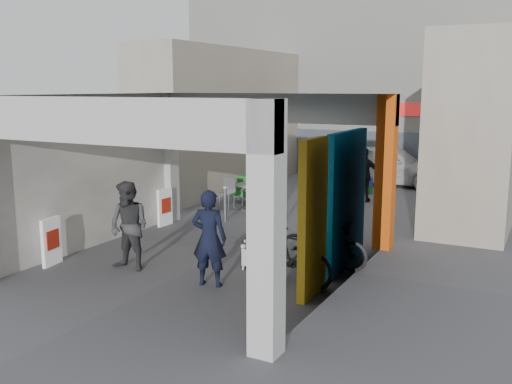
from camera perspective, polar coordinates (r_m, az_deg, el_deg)
The scene contains 21 objects.
ground at distance 12.85m, azimuth -2.98°, elevation -6.05°, with size 90.00×90.00×0.00m, color #4F4F53.
arcade_canopy at distance 11.42m, azimuth -2.85°, elevation 3.67°, with size 6.40×6.45×6.40m.
far_building at distance 25.39m, azimuth 13.50°, elevation 10.93°, with size 18.00×4.08×8.00m.
plaza_bldg_left at distance 21.10m, azimuth -3.22°, elevation 7.30°, with size 2.00×9.00×5.00m, color #ABA08E.
plaza_bldg_right at distance 18.22m, azimuth 22.04°, elevation 6.07°, with size 2.00×9.00×5.00m, color #ABA08E.
bollard_left at distance 15.65m, azimuth -3.09°, elevation -1.27°, with size 0.09×0.09×0.95m, color gray.
bollard_center at distance 14.72m, azimuth 2.20°, elevation -2.15°, with size 0.09×0.09×0.88m, color gray.
bollard_right at distance 14.03m, azimuth 7.00°, elevation -2.78°, with size 0.09×0.09×0.91m, color gray.
advert_board_near at distance 12.56m, azimuth -19.78°, elevation -4.66°, with size 0.17×0.56×1.00m.
advert_board_far at distance 15.37m, azimuth -9.10°, elevation -1.48°, with size 0.11×0.55×1.00m.
cafe_set at distance 17.50m, azimuth -0.65°, elevation -0.47°, with size 1.57×1.27×0.95m.
produce_stand at distance 18.20m, azimuth -0.44°, elevation -0.06°, with size 1.27×0.69×0.84m.
crate_stack at distance 20.20m, azimuth 10.91°, elevation 0.65°, with size 0.55×0.50×0.56m.
border_collie at distance 11.67m, azimuth -0.76°, elevation -6.38°, with size 0.25×0.49×0.68m.
man_with_dog at distance 10.56m, azimuth -4.70°, elevation -4.62°, with size 0.66×0.43×1.82m, color black.
man_back_turned at distance 11.70m, azimuth -12.58°, elevation -3.37°, with size 0.88×0.68×1.81m, color #38383A.
man_elderly at distance 13.56m, azimuth 8.70°, elevation -1.77°, with size 0.79×0.51×1.61m, color #5A7BB0.
man_crates at distance 18.59m, azimuth 10.81°, elevation 1.67°, with size 1.02×0.43×1.75m, color black.
bicycle_front at distance 11.76m, azimuth 6.76°, elevation -5.18°, with size 0.65×1.88×0.99m, color black.
bicycle_rear at distance 10.78m, azimuth 3.81°, elevation -6.36°, with size 0.50×1.77×1.06m, color black.
white_van at distance 22.12m, azimuth 13.19°, elevation 2.65°, with size 1.79×4.45×1.52m, color silver.
Camera 1 is at (6.29, -10.60, 3.64)m, focal length 40.00 mm.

